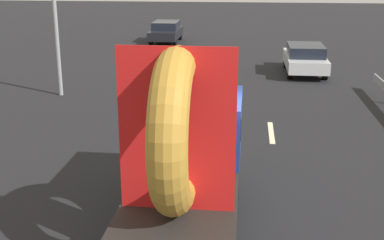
% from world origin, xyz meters
% --- Properties ---
extents(ground_plane, '(120.00, 120.00, 0.00)m').
position_xyz_m(ground_plane, '(0.00, 0.00, 0.00)').
color(ground_plane, black).
extents(flatbed_truck, '(2.02, 5.17, 3.80)m').
position_xyz_m(flatbed_truck, '(-0.09, -0.45, 1.74)').
color(flatbed_truck, black).
rests_on(flatbed_truck, ground_plane).
extents(distant_sedan, '(1.79, 4.17, 1.36)m').
position_xyz_m(distant_sedan, '(3.70, 14.53, 0.73)').
color(distant_sedan, black).
rests_on(distant_sedan, ground_plane).
extents(lane_dash_left_far, '(0.16, 2.36, 0.01)m').
position_xyz_m(lane_dash_left_far, '(-1.98, 4.94, 0.00)').
color(lane_dash_left_far, beige).
rests_on(lane_dash_left_far, ground_plane).
extents(lane_dash_right_far, '(0.16, 2.12, 0.01)m').
position_xyz_m(lane_dash_right_far, '(1.80, 5.43, 0.00)').
color(lane_dash_right_far, beige).
rests_on(lane_dash_right_far, ground_plane).
extents(oncoming_car, '(1.77, 4.13, 1.35)m').
position_xyz_m(oncoming_car, '(-4.36, 23.62, 0.72)').
color(oncoming_car, black).
rests_on(oncoming_car, ground_plane).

